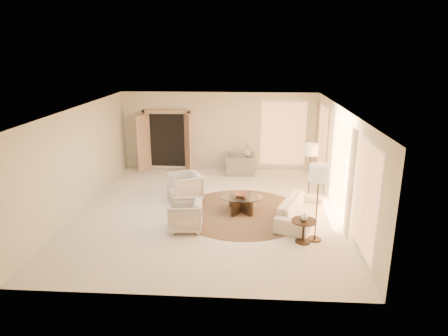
# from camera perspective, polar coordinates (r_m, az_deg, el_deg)

# --- Properties ---
(room) EXTENTS (7.04, 8.04, 2.83)m
(room) POSITION_cam_1_polar(r_m,az_deg,el_deg) (10.61, -2.29, 0.96)
(room) COLOR white
(room) RESTS_ON ground
(windows_right) EXTENTS (0.10, 6.40, 2.40)m
(windows_right) POSITION_cam_1_polar(r_m,az_deg,el_deg) (10.93, 16.07, 0.51)
(windows_right) COLOR #ECA15E
(windows_right) RESTS_ON room
(window_back_corner) EXTENTS (1.70, 0.10, 2.40)m
(window_back_corner) POSITION_cam_1_polar(r_m,az_deg,el_deg) (14.46, 8.46, 4.86)
(window_back_corner) COLOR #ECA15E
(window_back_corner) RESTS_ON room
(curtains_right) EXTENTS (0.06, 5.20, 2.60)m
(curtains_right) POSITION_cam_1_polar(r_m,az_deg,el_deg) (11.78, 14.92, 1.51)
(curtains_right) COLOR tan
(curtains_right) RESTS_ON room
(french_doors) EXTENTS (1.95, 0.66, 2.16)m
(french_doors) POSITION_cam_1_polar(r_m,az_deg,el_deg) (14.64, -8.18, 3.89)
(french_doors) COLOR tan
(french_doors) RESTS_ON room
(area_rug) EXTENTS (3.86, 3.86, 0.01)m
(area_rug) POSITION_cam_1_polar(r_m,az_deg,el_deg) (10.93, 2.63, -6.31)
(area_rug) COLOR #3C2919
(area_rug) RESTS_ON room
(sofa) EXTENTS (1.49, 2.18, 0.59)m
(sofa) POSITION_cam_1_polar(r_m,az_deg,el_deg) (10.44, 10.84, -6.01)
(sofa) COLOR beige
(sofa) RESTS_ON room
(armchair_left) EXTENTS (1.12, 1.14, 0.89)m
(armchair_left) POSITION_cam_1_polar(r_m,az_deg,el_deg) (11.66, -5.60, -2.55)
(armchair_left) COLOR beige
(armchair_left) RESTS_ON room
(armchair_right) EXTENTS (0.80, 0.85, 0.81)m
(armchair_right) POSITION_cam_1_polar(r_m,az_deg,el_deg) (9.82, -5.55, -6.60)
(armchair_right) COLOR beige
(armchair_right) RESTS_ON room
(accent_chair) EXTENTS (1.11, 0.75, 0.93)m
(accent_chair) POSITION_cam_1_polar(r_m,az_deg,el_deg) (14.08, 2.27, 1.00)
(accent_chair) COLOR gray
(accent_chair) RESTS_ON room
(coffee_table) EXTENTS (1.33, 1.33, 0.45)m
(coffee_table) POSITION_cam_1_polar(r_m,az_deg,el_deg) (10.86, 2.41, -4.89)
(coffee_table) COLOR black
(coffee_table) RESTS_ON room
(end_table) EXTENTS (0.57, 0.57, 0.54)m
(end_table) POSITION_cam_1_polar(r_m,az_deg,el_deg) (9.36, 11.31, -8.31)
(end_table) COLOR black
(end_table) RESTS_ON room
(side_table) EXTENTS (0.57, 0.57, 0.66)m
(side_table) POSITION_cam_1_polar(r_m,az_deg,el_deg) (14.10, 3.30, 0.73)
(side_table) COLOR #32291D
(side_table) RESTS_ON room
(floor_lamp_near) EXTENTS (0.39, 0.39, 1.62)m
(floor_lamp_near) POSITION_cam_1_polar(r_m,az_deg,el_deg) (11.94, 12.34, 2.26)
(floor_lamp_near) COLOR #32291D
(floor_lamp_near) RESTS_ON room
(floor_lamp_far) EXTENTS (0.44, 0.44, 1.83)m
(floor_lamp_far) POSITION_cam_1_polar(r_m,az_deg,el_deg) (9.10, 13.42, -1.18)
(floor_lamp_far) COLOR #32291D
(floor_lamp_far) RESTS_ON room
(bowl) EXTENTS (0.40, 0.40, 0.08)m
(bowl) POSITION_cam_1_polar(r_m,az_deg,el_deg) (10.79, 2.42, -3.87)
(bowl) COLOR brown
(bowl) RESTS_ON coffee_table
(end_vase) EXTENTS (0.23, 0.23, 0.18)m
(end_vase) POSITION_cam_1_polar(r_m,az_deg,el_deg) (9.25, 11.40, -6.86)
(end_vase) COLOR silver
(end_vase) RESTS_ON end_table
(side_vase) EXTENTS (0.27, 0.27, 0.26)m
(side_vase) POSITION_cam_1_polar(r_m,az_deg,el_deg) (14.00, 3.33, 2.23)
(side_vase) COLOR silver
(side_vase) RESTS_ON side_table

